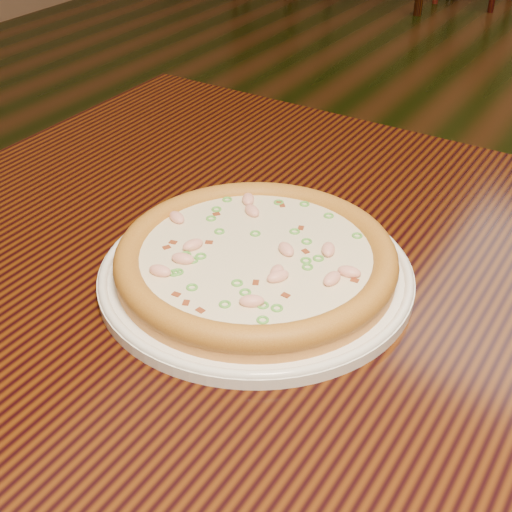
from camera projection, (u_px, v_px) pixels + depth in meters
The scene contains 3 objects.
hero_table at pixel (370, 362), 0.80m from camera, with size 1.20×0.80×0.75m.
plate at pixel (256, 273), 0.76m from camera, with size 0.33×0.33×0.02m.
pizza at pixel (256, 258), 0.75m from camera, with size 0.30×0.30×0.03m.
Camera 1 is at (0.02, -1.29, 1.20)m, focal length 50.00 mm.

